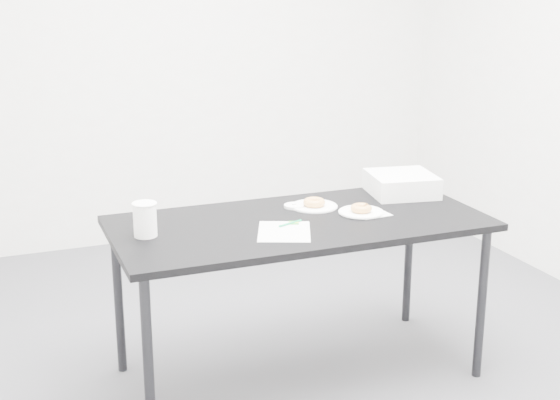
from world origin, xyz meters
name	(u,v)px	position (x,y,z in m)	size (l,w,h in m)	color
floor	(274,360)	(0.00, 0.00, 0.00)	(4.00, 4.00, 0.00)	#4B4A4F
wall_back	(164,44)	(0.00, 2.00, 1.35)	(4.00, 0.02, 2.70)	white
table	(299,232)	(0.06, -0.16, 0.70)	(1.66, 0.79, 0.75)	black
scorecard	(284,231)	(-0.06, -0.28, 0.75)	(0.22, 0.28, 0.00)	white
logo_patch	(294,223)	(0.02, -0.19, 0.76)	(0.04, 0.04, 0.00)	green
pen	(290,223)	(0.00, -0.20, 0.76)	(0.01, 0.01, 0.13)	#0D9053
napkin	(371,213)	(0.40, -0.19, 0.75)	(0.14, 0.14, 0.00)	white
plate_near	(361,212)	(0.36, -0.17, 0.76)	(0.21, 0.21, 0.01)	white
donut_near	(361,208)	(0.36, -0.17, 0.78)	(0.10, 0.10, 0.03)	gold
plate_far	(314,206)	(0.21, 0.00, 0.76)	(0.22, 0.22, 0.01)	white
donut_far	(314,202)	(0.21, 0.00, 0.78)	(0.10, 0.10, 0.03)	gold
coffee_cup	(145,219)	(-0.62, -0.12, 0.83)	(0.10, 0.10, 0.15)	white
cup_lid	(294,206)	(0.12, 0.03, 0.76)	(0.10, 0.10, 0.01)	white
bakery_box	(401,184)	(0.70, 0.05, 0.80)	(0.31, 0.31, 0.10)	white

